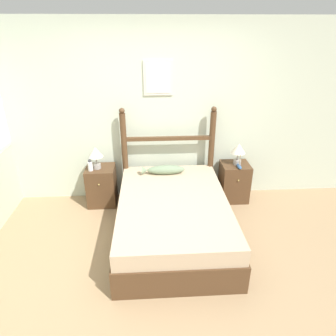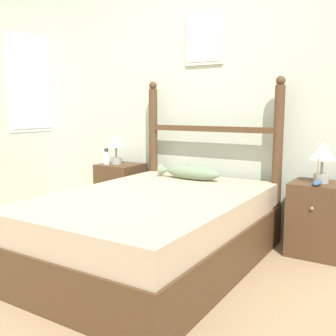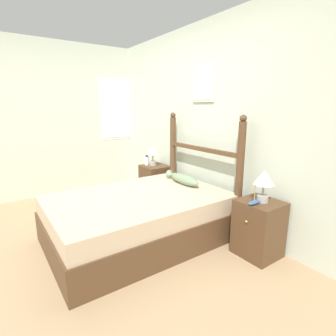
{
  "view_description": "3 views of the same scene",
  "coord_description": "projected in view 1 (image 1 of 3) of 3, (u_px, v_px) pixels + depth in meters",
  "views": [
    {
      "loc": [
        -0.1,
        -2.44,
        2.42
      ],
      "look_at": [
        0.12,
        1.08,
        0.74
      ],
      "focal_mm": 32.0,
      "sensor_mm": 36.0,
      "label": 1
    },
    {
      "loc": [
        1.73,
        -1.7,
        1.15
      ],
      "look_at": [
        0.07,
        0.97,
        0.68
      ],
      "focal_mm": 42.0,
      "sensor_mm": 36.0,
      "label": 2
    },
    {
      "loc": [
        2.63,
        -0.69,
        1.5
      ],
      "look_at": [
        0.1,
        1.08,
        0.78
      ],
      "focal_mm": 28.0,
      "sensor_mm": 36.0,
      "label": 3
    }
  ],
  "objects": [
    {
      "name": "headboard",
      "position": [
        168.0,
        153.0,
        4.35
      ],
      "size": [
        1.35,
        0.08,
        1.42
      ],
      "color": "#4C331E",
      "rests_on": "ground_plane"
    },
    {
      "name": "fish_pillow",
      "position": [
        164.0,
        170.0,
        4.2
      ],
      "size": [
        0.6,
        0.14,
        0.13
      ],
      "color": "gray",
      "rests_on": "bed"
    },
    {
      "name": "table_lamp_right",
      "position": [
        238.0,
        150.0,
        4.3
      ],
      "size": [
        0.2,
        0.2,
        0.32
      ],
      "color": "gray",
      "rests_on": "nightstand_right"
    },
    {
      "name": "nightstand_left",
      "position": [
        102.0,
        186.0,
        4.41
      ],
      "size": [
        0.41,
        0.41,
        0.58
      ],
      "color": "#4C331E",
      "rests_on": "ground_plane"
    },
    {
      "name": "bottle",
      "position": [
        90.0,
        166.0,
        4.17
      ],
      "size": [
        0.07,
        0.07,
        0.17
      ],
      "color": "white",
      "rests_on": "nightstand_left"
    },
    {
      "name": "table_lamp_left",
      "position": [
        96.0,
        154.0,
        4.17
      ],
      "size": [
        0.2,
        0.2,
        0.32
      ],
      "color": "gray",
      "rests_on": "nightstand_left"
    },
    {
      "name": "bed",
      "position": [
        173.0,
        218.0,
        3.72
      ],
      "size": [
        1.35,
        1.96,
        0.53
      ],
      "color": "#4C331E",
      "rests_on": "ground_plane"
    },
    {
      "name": "nightstand_right",
      "position": [
        234.0,
        182.0,
        4.52
      ],
      "size": [
        0.41,
        0.41,
        0.58
      ],
      "color": "#4C331E",
      "rests_on": "ground_plane"
    },
    {
      "name": "wall_back",
      "position": [
        157.0,
        115.0,
        4.26
      ],
      "size": [
        6.4,
        0.08,
        2.55
      ],
      "color": "beige",
      "rests_on": "ground_plane"
    },
    {
      "name": "model_boat",
      "position": [
        239.0,
        166.0,
        4.27
      ],
      "size": [
        0.06,
        0.16,
        0.2
      ],
      "color": "#335684",
      "rests_on": "nightstand_right"
    },
    {
      "name": "ground_plane",
      "position": [
        163.0,
        272.0,
        3.25
      ],
      "size": [
        16.0,
        16.0,
        0.0
      ],
      "primitive_type": "plane",
      "color": "#9E7F5B"
    }
  ]
}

